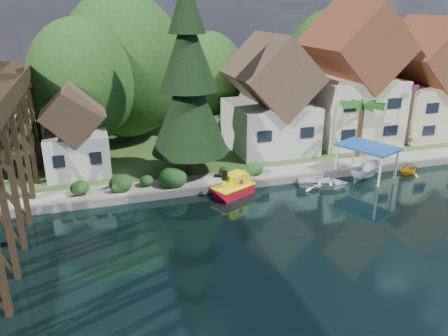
{
  "coord_description": "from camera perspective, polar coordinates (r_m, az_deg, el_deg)",
  "views": [
    {
      "loc": [
        -9.58,
        -22.51,
        13.86
      ],
      "look_at": [
        -0.73,
        6.0,
        2.72
      ],
      "focal_mm": 35.0,
      "sensor_mm": 36.0,
      "label": 1
    }
  ],
  "objects": [
    {
      "name": "tugboat",
      "position": [
        33.8,
        1.3,
        -2.47
      ],
      "size": [
        3.62,
        2.93,
        2.31
      ],
      "color": "#AC0B1C",
      "rests_on": "ground"
    },
    {
      "name": "house_right",
      "position": [
        52.39,
        24.74,
        9.75
      ],
      "size": [
        8.15,
        8.64,
        12.45
      ],
      "color": "beige",
      "rests_on": "bank"
    },
    {
      "name": "boat_white_a",
      "position": [
        36.41,
        12.77,
        -1.72
      ],
      "size": [
        4.94,
        4.37,
        0.85
      ],
      "primitive_type": "imported",
      "rotation": [
        0.0,
        0.0,
        1.14
      ],
      "color": "white",
      "rests_on": "ground"
    },
    {
      "name": "ground",
      "position": [
        28.12,
        5.12,
        -9.16
      ],
      "size": [
        140.0,
        140.0,
        0.0
      ],
      "primitive_type": "plane",
      "color": "black",
      "rests_on": "ground"
    },
    {
      "name": "shrubs",
      "position": [
        34.55,
        -7.75,
        -1.18
      ],
      "size": [
        15.76,
        2.47,
        1.7
      ],
      "color": "#1E4619",
      "rests_on": "bank"
    },
    {
      "name": "conifer",
      "position": [
        35.21,
        -4.65,
        10.93
      ],
      "size": [
        6.38,
        6.38,
        15.72
      ],
      "color": "#382314",
      "rests_on": "bank"
    },
    {
      "name": "bg_trees",
      "position": [
        45.5,
        -3.7,
        12.12
      ],
      "size": [
        49.9,
        13.3,
        10.57
      ],
      "color": "#382314",
      "rests_on": "bank"
    },
    {
      "name": "bank",
      "position": [
        58.91,
        -7.47,
        6.93
      ],
      "size": [
        140.0,
        52.0,
        0.5
      ],
      "primitive_type": "cube",
      "color": "#325020",
      "rests_on": "ground"
    },
    {
      "name": "house_center",
      "position": [
        47.24,
        16.09,
        10.62
      ],
      "size": [
        8.65,
        9.18,
        13.89
      ],
      "color": "beige",
      "rests_on": "bank"
    },
    {
      "name": "boat_canopy",
      "position": [
        38.62,
        18.03,
        0.39
      ],
      "size": [
        4.77,
        5.49,
        2.96
      ],
      "color": "silver",
      "rests_on": "ground"
    },
    {
      "name": "seawall",
      "position": [
        36.04,
        6.26,
        -1.75
      ],
      "size": [
        60.0,
        0.4,
        0.62
      ],
      "primitive_type": "cube",
      "color": "slate",
      "rests_on": "ground"
    },
    {
      "name": "boat_yellow",
      "position": [
        41.21,
        22.99,
        -0.01
      ],
      "size": [
        2.65,
        2.42,
        1.19
      ],
      "primitive_type": "imported",
      "rotation": [
        0.0,
        0.0,
        1.81
      ],
      "color": "yellow",
      "rests_on": "ground"
    },
    {
      "name": "promenade",
      "position": [
        37.85,
        8.28,
        -0.38
      ],
      "size": [
        50.0,
        2.6,
        0.06
      ],
      "primitive_type": "cube",
      "color": "gray",
      "rests_on": "bank"
    },
    {
      "name": "flagpole",
      "position": [
        46.17,
        22.99,
        7.02
      ],
      "size": [
        1.0,
        0.11,
        6.36
      ],
      "color": "white",
      "rests_on": "bank"
    },
    {
      "name": "house_left",
      "position": [
        42.83,
        5.99,
        8.6
      ],
      "size": [
        7.64,
        8.64,
        11.02
      ],
      "color": "beige",
      "rests_on": "bank"
    },
    {
      "name": "palm_tree",
      "position": [
        41.63,
        17.63,
        7.66
      ],
      "size": [
        5.02,
        5.02,
        5.51
      ],
      "color": "#382314",
      "rests_on": "bank"
    },
    {
      "name": "shed",
      "position": [
        38.37,
        -18.79,
        4.2
      ],
      "size": [
        5.09,
        5.4,
        7.85
      ],
      "color": "beige",
      "rests_on": "bank"
    }
  ]
}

